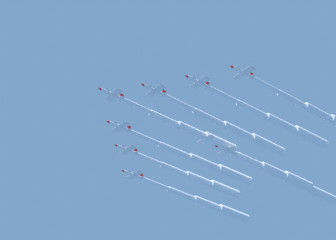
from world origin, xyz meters
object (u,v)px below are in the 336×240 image
Objects in this scene: jet_lead at (194,131)px; jet_starboard_outer at (210,204)px; jet_trail_starboard at (301,185)px; jet_port_outer at (320,114)px; jet_starboard_mid at (201,180)px; jet_trail_port at (276,171)px; jet_starboard_inner at (207,164)px; jet_port_inner at (241,132)px; jet_port_mid at (284,125)px.

jet_lead is 47.91m from jet_starboard_outer.
jet_port_outer is at bearing 11.47° from jet_trail_starboard.
jet_starboard_outer is at bearing -101.20° from jet_trail_starboard.
jet_starboard_mid is 30.47m from jet_trail_port.
jet_trail_starboard is (-40.86, -8.29, -2.07)m from jet_port_outer.
jet_lead reaches higher than jet_starboard_mid.
jet_lead is at bearing -7.36° from jet_starboard_inner.
jet_starboard_mid is at bearing -122.87° from jet_port_outer.
jet_lead is 0.89× the size of jet_trail_starboard.
jet_port_inner is 1.01× the size of jet_starboard_outer.
jet_trail_starboard is (-38.65, 5.02, -0.89)m from jet_port_mid.
jet_lead is 0.91× the size of jet_port_inner.
jet_trail_port reaches higher than jet_starboard_outer.
jet_starboard_outer is at bearing -135.84° from jet_port_outer.
jet_port_outer is at bearing 30.48° from jet_trail_port.
jet_starboard_outer is at bearing -121.84° from jet_trail_port.
jet_starboard_outer is (-48.55, -47.15, -1.83)m from jet_port_outer.
jet_starboard_mid is 0.98× the size of jet_port_outer.
jet_port_outer is (0.67, 46.46, 0.39)m from jet_lead.
jet_starboard_inner is 41.91m from jet_trail_starboard.
jet_port_outer is 67.71m from jet_starboard_outer.
jet_lead reaches higher than jet_starboard_outer.
jet_starboard_outer reaches higher than jet_trail_starboard.
jet_port_inner reaches higher than jet_trail_starboard.
jet_port_inner is 21.90m from jet_starboard_inner.
jet_port_mid is at bearing 87.25° from jet_port_inner.
jet_port_outer is at bearing 44.16° from jet_starboard_outer.
jet_starboard_inner is at bearing -58.67° from jet_trail_starboard.
jet_port_mid is at bearing 61.29° from jet_starboard_inner.
jet_lead is at bearing 0.82° from jet_starboard_outer.
jet_port_outer is 35.27m from jet_trail_port.
jet_lead is 17.43m from jet_port_inner.
jet_lead is 30.62m from jet_starboard_mid.
jet_starboard_outer is at bearing 176.09° from jet_starboard_mid.
jet_starboard_inner is 28.56m from jet_trail_port.
jet_lead is 0.89× the size of jet_starboard_inner.
jet_starboard_outer is 39.62m from jet_trail_starboard.
jet_port_outer reaches higher than jet_lead.
jet_trail_port is at bearing -42.46° from jet_trail_starboard.
jet_port_inner is 29.44m from jet_port_outer.
jet_starboard_mid is (-12.16, -4.25, 1.28)m from jet_starboard_inner.
jet_trail_port is 0.90× the size of jet_trail_starboard.
jet_starboard_outer is (-29.48, -3.06, 0.40)m from jet_starboard_inner.
jet_starboard_outer is at bearing -143.86° from jet_port_mid.
jet_port_mid is 1.08× the size of jet_trail_port.
jet_port_inner is 48.97m from jet_starboard_outer.
jet_trail_port is (-28.17, -4.57, -0.03)m from jet_port_mid.
jet_port_mid is at bearing -99.43° from jet_port_outer.
jet_starboard_mid is 57.55m from jet_port_outer.
jet_port_inner is 34.11m from jet_starboard_mid.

